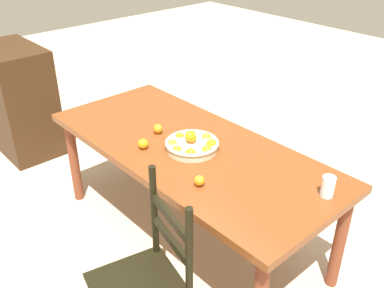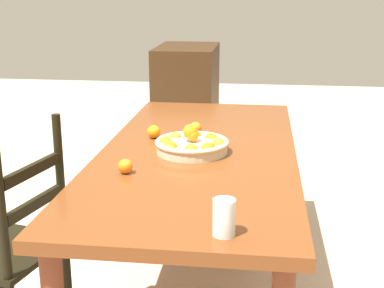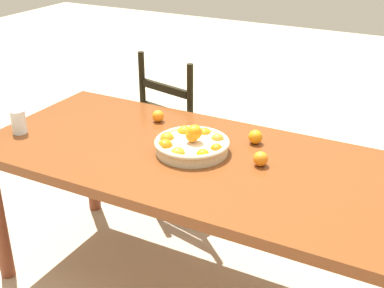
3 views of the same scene
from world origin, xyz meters
The scene contains 8 objects.
dining_table centered at (0.00, 0.00, 0.67)m, with size 2.03×0.90×0.75m.
chair_near_window centered at (-0.50, 0.73, 0.44)m, with size 0.52×0.52×0.98m.
cabinet centered at (2.02, 0.33, 0.50)m, with size 0.76×0.48×1.00m, color #362010.
fruit_bowl centered at (-0.06, 0.02, 0.78)m, with size 0.34×0.34×0.13m.
orange_loose_0 centered at (-0.38, 0.26, 0.78)m, with size 0.06×0.06×0.06m, color orange.
orange_loose_1 centered at (0.16, 0.24, 0.78)m, with size 0.07×0.07×0.07m, color orange.
orange_loose_2 centered at (0.26, 0.05, 0.78)m, with size 0.06×0.06×0.06m, color orange.
drinking_glass centered at (-0.90, -0.18, 0.81)m, with size 0.07×0.07×0.12m, color silver.
Camera 2 is at (-2.43, -0.28, 1.49)m, focal length 51.20 mm.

